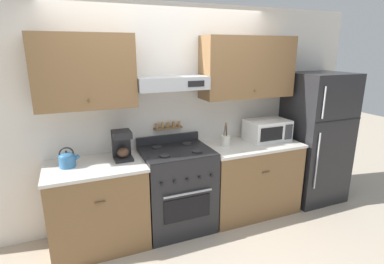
% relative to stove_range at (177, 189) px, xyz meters
% --- Properties ---
extents(ground_plane, '(16.00, 16.00, 0.00)m').
position_rel_stove_range_xyz_m(ground_plane, '(0.00, -0.34, -0.48)').
color(ground_plane, '#B2A38E').
extents(wall_back, '(5.20, 0.46, 2.55)m').
position_rel_stove_range_xyz_m(wall_back, '(0.05, 0.30, 0.98)').
color(wall_back, silver).
rests_on(wall_back, ground_plane).
extents(counter_left, '(0.98, 0.69, 0.92)m').
position_rel_stove_range_xyz_m(counter_left, '(-0.88, 0.00, -0.02)').
color(counter_left, brown).
rests_on(counter_left, ground_plane).
extents(counter_right, '(1.19, 0.69, 0.92)m').
position_rel_stove_range_xyz_m(counter_right, '(0.99, 0.00, -0.02)').
color(counter_right, brown).
rests_on(counter_right, ground_plane).
extents(stove_range, '(0.77, 0.68, 1.06)m').
position_rel_stove_range_xyz_m(stove_range, '(0.00, 0.00, 0.00)').
color(stove_range, '#232326').
rests_on(stove_range, ground_plane).
extents(refrigerator, '(0.76, 0.70, 1.75)m').
position_rel_stove_range_xyz_m(refrigerator, '(2.01, -0.02, 0.39)').
color(refrigerator, '#232326').
rests_on(refrigerator, ground_plane).
extents(tea_kettle, '(0.20, 0.16, 0.21)m').
position_rel_stove_range_xyz_m(tea_kettle, '(-1.13, 0.04, 0.51)').
color(tea_kettle, teal).
rests_on(tea_kettle, counter_left).
extents(coffee_maker, '(0.19, 0.22, 0.31)m').
position_rel_stove_range_xyz_m(coffee_maker, '(-0.58, 0.07, 0.59)').
color(coffee_maker, black).
rests_on(coffee_maker, counter_left).
extents(microwave, '(0.53, 0.37, 0.26)m').
position_rel_stove_range_xyz_m(microwave, '(1.26, 0.06, 0.56)').
color(microwave, white).
rests_on(microwave, counter_right).
extents(utensil_crock, '(0.11, 0.11, 0.28)m').
position_rel_stove_range_xyz_m(utensil_crock, '(0.64, 0.04, 0.51)').
color(utensil_crock, silver).
rests_on(utensil_crock, counter_right).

